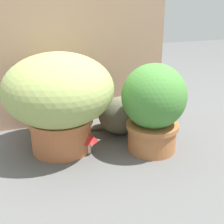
# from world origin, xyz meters

# --- Properties ---
(ground_plane) EXTENTS (6.00, 6.00, 0.00)m
(ground_plane) POSITION_xyz_m (0.00, 0.00, 0.00)
(ground_plane) COLOR #575757
(cardboard_backdrop) EXTENTS (1.07, 0.03, 0.72)m
(cardboard_backdrop) POSITION_xyz_m (-0.03, 0.45, 0.36)
(cardboard_backdrop) COLOR tan
(cardboard_backdrop) RESTS_ON ground
(grass_planter) EXTENTS (0.53, 0.53, 0.49)m
(grass_planter) POSITION_xyz_m (-0.21, 0.12, 0.29)
(grass_planter) COLOR #B9673D
(grass_planter) RESTS_ON ground
(leafy_planter) EXTENTS (0.32, 0.32, 0.45)m
(leafy_planter) POSITION_xyz_m (0.23, -0.04, 0.24)
(leafy_planter) COLOR #AB683C
(leafy_planter) RESTS_ON ground
(cat) EXTENTS (0.36, 0.25, 0.32)m
(cat) POSITION_xyz_m (0.16, 0.18, 0.12)
(cat) COLOR #5F5E48
(cat) RESTS_ON ground
(mushroom_ornament_red) EXTENTS (0.09, 0.09, 0.11)m
(mushroom_ornament_red) POSITION_xyz_m (-0.09, 0.03, 0.08)
(mushroom_ornament_red) COLOR beige
(mushroom_ornament_red) RESTS_ON ground
(mushroom_ornament_pink) EXTENTS (0.09, 0.09, 0.14)m
(mushroom_ornament_pink) POSITION_xyz_m (-0.28, 0.05, 0.10)
(mushroom_ornament_pink) COLOR silver
(mushroom_ornament_pink) RESTS_ON ground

